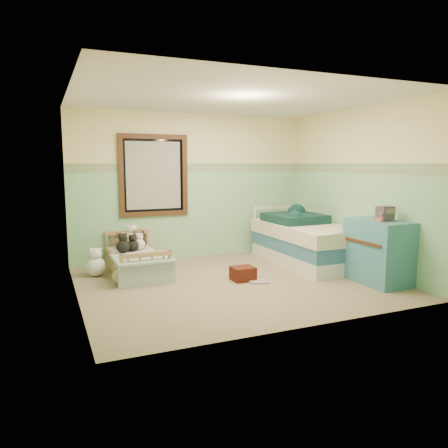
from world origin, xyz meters
name	(u,v)px	position (x,y,z in m)	size (l,w,h in m)	color
floor	(236,283)	(0.00, 0.00, -0.01)	(4.20, 3.60, 0.02)	gray
ceiling	(236,98)	(0.00, 0.00, 2.51)	(4.20, 3.60, 0.02)	silver
wall_back	(193,187)	(0.00, 1.80, 1.25)	(4.20, 0.04, 2.50)	beige
wall_front	(313,204)	(0.00, -1.80, 1.25)	(4.20, 0.04, 2.50)	beige
wall_left	(73,198)	(-2.10, 0.00, 1.25)	(0.04, 3.60, 2.50)	beige
wall_right	(359,189)	(2.10, 0.00, 1.25)	(0.04, 3.60, 2.50)	beige
wainscot_mint	(194,215)	(0.00, 1.79, 0.75)	(4.20, 0.01, 1.50)	#80C48A
border_strip	(193,168)	(0.00, 1.79, 1.57)	(4.20, 0.01, 0.15)	#4C6D54
window_frame	(154,176)	(-0.70, 1.76, 1.45)	(1.16, 0.06, 1.36)	#412412
window_blinds	(154,175)	(-0.70, 1.77, 1.45)	(0.92, 0.01, 1.12)	beige
toddler_bed_frame	(136,267)	(-1.18, 1.05, 0.09)	(0.72, 1.45, 0.19)	#9B613D
toddler_mattress	(136,257)	(-1.18, 1.05, 0.25)	(0.66, 1.39, 0.12)	silver
patchwork_quilt	(142,258)	(-1.18, 0.60, 0.32)	(0.79, 0.72, 0.03)	#7197D2
plush_bed_brown	(120,243)	(-1.33, 1.55, 0.39)	(0.18, 0.18, 0.18)	brown
plush_bed_white	(133,240)	(-1.13, 1.55, 0.43)	(0.24, 0.24, 0.24)	silver
plush_bed_tan	(126,244)	(-1.28, 1.33, 0.40)	(0.19, 0.19, 0.19)	tan
plush_bed_dark	(140,243)	(-1.05, 1.33, 0.40)	(0.20, 0.20, 0.20)	black
plush_floor_cream	(96,267)	(-1.76, 1.11, 0.14)	(0.29, 0.29, 0.29)	white
plush_floor_tan	(120,276)	(-1.50, 0.53, 0.11)	(0.22, 0.22, 0.22)	tan
twin_bed_frame	(306,257)	(1.55, 0.57, 0.11)	(0.99, 1.99, 0.22)	white
twin_boxspring	(306,244)	(1.55, 0.57, 0.33)	(0.99, 1.99, 0.22)	navy
twin_mattress	(307,231)	(1.55, 0.57, 0.55)	(1.03, 2.03, 0.22)	silver
teal_blanket	(295,218)	(1.50, 0.87, 0.73)	(0.85, 0.90, 0.14)	#113B39
dresser	(378,252)	(1.82, -0.78, 0.44)	(0.55, 0.88, 0.88)	teal
book_stack	(385,214)	(1.82, -0.87, 0.98)	(0.20, 0.16, 0.20)	brown
red_pillow	(243,274)	(0.13, 0.04, 0.10)	(0.31, 0.27, 0.20)	maroon
floor_book	(259,282)	(0.29, -0.15, 0.01)	(0.26, 0.20, 0.02)	gold
extra_plush_0	(140,242)	(-1.00, 1.57, 0.39)	(0.16, 0.16, 0.16)	brown
extra_plush_1	(133,246)	(-1.19, 1.21, 0.39)	(0.18, 0.18, 0.18)	black
extra_plush_2	(125,243)	(-1.25, 1.50, 0.39)	(0.17, 0.17, 0.17)	silver
extra_plush_3	(138,242)	(-1.08, 1.34, 0.41)	(0.22, 0.22, 0.22)	brown
extra_plush_4	(140,244)	(-1.07, 1.28, 0.40)	(0.18, 0.18, 0.18)	white
extra_plush_5	(123,246)	(-1.35, 1.14, 0.41)	(0.21, 0.21, 0.21)	black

